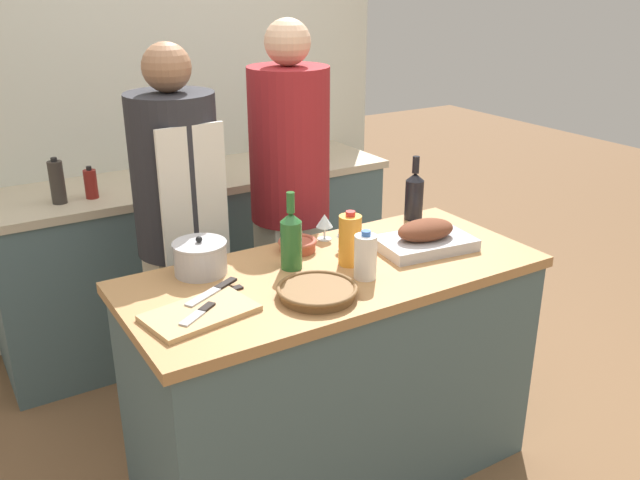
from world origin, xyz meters
name	(u,v)px	position (x,y,z in m)	size (l,w,h in m)	color
ground_plane	(333,468)	(0.00, 0.00, 0.00)	(12.00, 12.00, 0.00)	brown
kitchen_island	(334,375)	(0.00, 0.00, 0.45)	(1.55, 0.68, 0.90)	#4C666B
back_counter	(198,255)	(0.00, 1.39, 0.46)	(2.14, 0.60, 0.92)	#4C666B
back_wall	(164,97)	(0.00, 1.74, 1.27)	(2.64, 0.10, 2.55)	silver
roasting_pan	(425,238)	(0.41, -0.02, 0.95)	(0.39, 0.27, 0.12)	#BCBCC1
wicker_basket	(317,291)	(-0.17, -0.16, 0.93)	(0.27, 0.27, 0.04)	brown
cutting_board	(200,313)	(-0.56, -0.08, 0.91)	(0.37, 0.26, 0.02)	tan
stock_pot	(200,258)	(-0.43, 0.23, 0.96)	(0.19, 0.19, 0.14)	#B7B7BC
mixing_bowl	(298,244)	(-0.03, 0.23, 0.93)	(0.15, 0.15, 0.05)	#A84C38
juice_jug	(350,240)	(0.07, 0.01, 1.00)	(0.08, 0.08, 0.21)	orange
milk_jug	(365,256)	(0.05, -0.12, 0.99)	(0.08, 0.08, 0.18)	white
wine_bottle_green	(414,195)	(0.59, 0.28, 1.01)	(0.08, 0.08, 0.28)	black
wine_bottle_dark	(291,239)	(-0.13, 0.09, 1.02)	(0.08, 0.08, 0.29)	#28662D
wine_glass_left	(325,222)	(0.13, 0.27, 0.98)	(0.07, 0.07, 0.11)	silver
wine_glass_right	(345,231)	(0.13, 0.13, 0.98)	(0.07, 0.07, 0.11)	silver
knife_chef	(214,291)	(-0.46, 0.02, 0.92)	(0.23, 0.14, 0.01)	#B7B7BC
knife_paring	(219,294)	(-0.44, 0.03, 0.91)	(0.19, 0.05, 0.01)	#B7B7BC
knife_bread	(199,313)	(-0.57, -0.10, 0.92)	(0.15, 0.11, 0.01)	#B7B7BC
stand_mixer	(307,137)	(0.64, 1.28, 1.06)	(0.18, 0.14, 0.36)	silver
condiment_bottle_tall	(91,184)	(-0.54, 1.28, 0.99)	(0.06, 0.06, 0.15)	maroon
condiment_bottle_short	(209,164)	(0.03, 1.22, 1.01)	(0.05, 0.05, 0.21)	#234C28
condiment_bottle_extra	(57,182)	(-0.69, 1.28, 1.02)	(0.07, 0.07, 0.22)	#332D28
person_cook_aproned	(180,225)	(-0.33, 0.70, 0.92)	(0.36, 0.37, 1.67)	beige
person_cook_guest	(290,193)	(0.23, 0.73, 0.96)	(0.37, 0.37, 1.74)	beige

